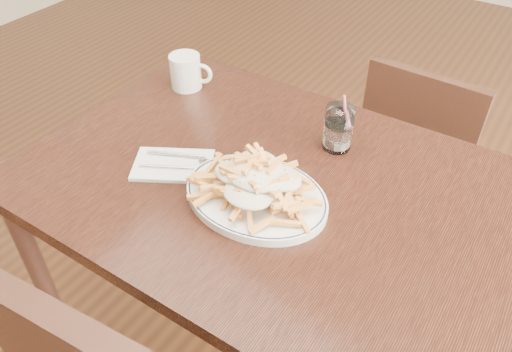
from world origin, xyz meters
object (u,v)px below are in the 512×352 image
Objects in this scene: chair_far at (418,153)px; fries_plate at (256,196)px; loaded_fries at (256,178)px; table at (277,207)px; water_glass at (338,130)px; coffee_mug at (186,72)px.

fries_plate is (-0.17, -0.77, 0.31)m from chair_far.
loaded_fries reaches higher than chair_far.
loaded_fries is at bearing -75.96° from fries_plate.
loaded_fries reaches higher than table.
water_glass is 0.50m from coffee_mug.
chair_far is at bearing 77.75° from loaded_fries.
coffee_mug reaches higher than table.
water_glass is (0.06, 0.28, 0.04)m from fries_plate.
coffee_mug is (-0.44, 0.30, -0.01)m from loaded_fries.
coffee_mug reaches higher than fries_plate.
water_glass reaches higher than loaded_fries.
table is 3.40× the size of fries_plate.
water_glass is at bearing 77.19° from loaded_fries.
chair_far reaches higher than table.
table is 1.51× the size of chair_far.
table is 0.12m from fries_plate.
chair_far is 0.84m from coffee_mug.
water_glass is (-0.10, -0.49, 0.35)m from chair_far.
coffee_mug reaches higher than chair_far.
fries_plate is 0.53m from coffee_mug.
chair_far is at bearing 78.07° from water_glass.
loaded_fries is at bearing -96.91° from table.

